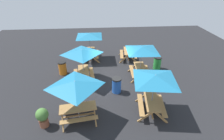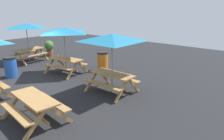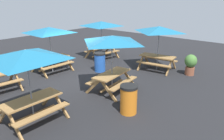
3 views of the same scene
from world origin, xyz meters
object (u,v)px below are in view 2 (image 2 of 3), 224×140
(picnic_table_1, at_px, (64,34))
(trash_bin_orange, at_px, (103,61))
(picnic_table_3, at_px, (26,28))
(potted_plant_0, at_px, (49,47))
(picnic_table_2, at_px, (112,42))
(trash_bin_blue, at_px, (11,67))
(picnic_table_5, at_px, (35,104))

(picnic_table_1, relative_size, trash_bin_orange, 2.38)
(picnic_table_3, distance_m, potted_plant_0, 2.19)
(picnic_table_2, distance_m, trash_bin_orange, 3.39)
(trash_bin_orange, bearing_deg, picnic_table_2, -40.09)
(picnic_table_2, height_order, potted_plant_0, picnic_table_2)
(trash_bin_blue, distance_m, potted_plant_0, 4.53)
(picnic_table_3, relative_size, trash_bin_orange, 2.38)
(picnic_table_2, distance_m, trash_bin_blue, 5.36)
(picnic_table_5, bearing_deg, potted_plant_0, 149.24)
(picnic_table_1, bearing_deg, picnic_table_3, 172.81)
(trash_bin_blue, xyz_separation_m, potted_plant_0, (-2.48, 3.80, 0.09))
(picnic_table_2, relative_size, potted_plant_0, 2.72)
(picnic_table_2, bearing_deg, picnic_table_3, 176.78)
(picnic_table_1, xyz_separation_m, trash_bin_blue, (-1.49, -2.09, -1.49))
(picnic_table_3, bearing_deg, picnic_table_5, -125.88)
(trash_bin_orange, bearing_deg, trash_bin_blue, -124.40)
(picnic_table_5, xyz_separation_m, trash_bin_orange, (-2.11, 5.16, -0.07))
(picnic_table_5, distance_m, trash_bin_blue, 4.87)
(potted_plant_0, bearing_deg, trash_bin_blue, -56.86)
(picnic_table_1, height_order, trash_bin_orange, picnic_table_1)
(trash_bin_blue, bearing_deg, potted_plant_0, 123.14)
(picnic_table_3, xyz_separation_m, trash_bin_blue, (2.15, -2.14, -1.49))
(picnic_table_1, bearing_deg, trash_bin_blue, -131.84)
(trash_bin_orange, relative_size, potted_plant_0, 0.94)
(picnic_table_5, bearing_deg, trash_bin_blue, 168.12)
(picnic_table_3, relative_size, trash_bin_blue, 2.38)
(picnic_table_2, bearing_deg, potted_plant_0, 164.44)
(picnic_table_3, xyz_separation_m, picnic_table_5, (6.78, -3.62, -1.43))
(picnic_table_2, bearing_deg, trash_bin_blue, -160.24)
(picnic_table_1, height_order, picnic_table_3, same)
(picnic_table_5, height_order, trash_bin_orange, trash_bin_orange)
(picnic_table_2, relative_size, picnic_table_5, 1.47)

